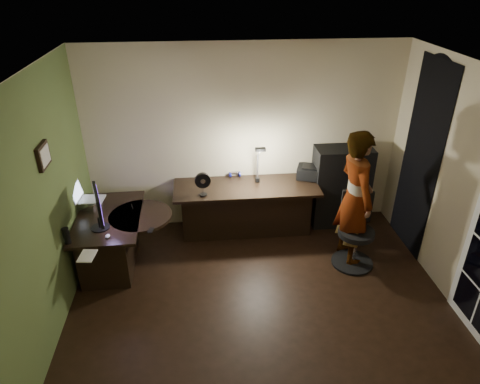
{
  "coord_description": "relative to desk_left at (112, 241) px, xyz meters",
  "views": [
    {
      "loc": [
        -0.62,
        -3.72,
        3.59
      ],
      "look_at": [
        -0.15,
        1.05,
        1.0
      ],
      "focal_mm": 32.0,
      "sensor_mm": 36.0,
      "label": 1
    }
  ],
  "objects": [
    {
      "name": "floor",
      "position": [
        1.83,
        -1.03,
        -0.38
      ],
      "size": [
        4.5,
        4.0,
        0.01
      ],
      "primitive_type": "cube",
      "color": "black",
      "rests_on": "ground"
    },
    {
      "name": "ceiling",
      "position": [
        1.83,
        -1.03,
        2.33
      ],
      "size": [
        4.5,
        4.0,
        0.01
      ],
      "primitive_type": "cube",
      "color": "silver",
      "rests_on": "floor"
    },
    {
      "name": "wall_back",
      "position": [
        1.83,
        0.98,
        0.98
      ],
      "size": [
        4.5,
        0.01,
        2.7
      ],
      "primitive_type": "cube",
      "color": "beige",
      "rests_on": "floor"
    },
    {
      "name": "wall_front",
      "position": [
        1.83,
        -3.03,
        0.98
      ],
      "size": [
        4.5,
        0.01,
        2.7
      ],
      "primitive_type": "cube",
      "color": "beige",
      "rests_on": "floor"
    },
    {
      "name": "wall_left",
      "position": [
        -0.43,
        -1.03,
        0.98
      ],
      "size": [
        0.01,
        4.0,
        2.7
      ],
      "primitive_type": "cube",
      "color": "beige",
      "rests_on": "floor"
    },
    {
      "name": "wall_right",
      "position": [
        4.08,
        -1.03,
        0.98
      ],
      "size": [
        0.01,
        4.0,
        2.7
      ],
      "primitive_type": "cube",
      "color": "beige",
      "rests_on": "floor"
    },
    {
      "name": "green_wall_overlay",
      "position": [
        -0.41,
        -1.03,
        0.98
      ],
      "size": [
        0.0,
        4.0,
        2.7
      ],
      "primitive_type": "cube",
      "color": "#536933",
      "rests_on": "floor"
    },
    {
      "name": "arched_doorway",
      "position": [
        4.07,
        0.12,
        0.93
      ],
      "size": [
        0.01,
        0.9,
        2.6
      ],
      "primitive_type": "cube",
      "color": "black",
      "rests_on": "floor"
    },
    {
      "name": "framed_picture",
      "position": [
        -0.39,
        -0.58,
        1.48
      ],
      "size": [
        0.04,
        0.3,
        0.25
      ],
      "primitive_type": "cube",
      "color": "black",
      "rests_on": "wall_left"
    },
    {
      "name": "desk_left",
      "position": [
        0.0,
        0.0,
        0.0
      ],
      "size": [
        0.82,
        1.31,
        0.75
      ],
      "primitive_type": "cube",
      "rotation": [
        0.0,
        0.0,
        0.02
      ],
      "color": "black",
      "rests_on": "floor"
    },
    {
      "name": "desk_right",
      "position": [
        1.83,
        0.6,
        0.01
      ],
      "size": [
        2.06,
        0.72,
        0.77
      ],
      "primitive_type": "cube",
      "rotation": [
        0.0,
        0.0,
        -0.0
      ],
      "color": "black",
      "rests_on": "floor"
    },
    {
      "name": "cabinet",
      "position": [
        3.26,
        0.75,
        0.24
      ],
      "size": [
        0.83,
        0.42,
        1.24
      ],
      "primitive_type": "cube",
      "rotation": [
        0.0,
        0.0,
        -0.01
      ],
      "color": "black",
      "rests_on": "floor"
    },
    {
      "name": "laptop_stand",
      "position": [
        -0.28,
        0.24,
        0.43
      ],
      "size": [
        0.32,
        0.3,
        0.11
      ],
      "primitive_type": "cube",
      "rotation": [
        0.0,
        0.0,
        -0.33
      ],
      "color": "silver",
      "rests_on": "desk_left"
    },
    {
      "name": "laptop",
      "position": [
        -0.24,
        0.24,
        0.61
      ],
      "size": [
        0.38,
        0.36,
        0.24
      ],
      "primitive_type": "cube",
      "rotation": [
        0.0,
        0.0,
        -0.09
      ],
      "color": "silver",
      "rests_on": "laptop_stand"
    },
    {
      "name": "monitor",
      "position": [
        -0.05,
        -0.26,
        0.56
      ],
      "size": [
        0.27,
        0.57,
        0.37
      ],
      "primitive_type": "cube",
      "rotation": [
        0.0,
        0.0,
        0.29
      ],
      "color": "black",
      "rests_on": "desk_left"
    },
    {
      "name": "mouse",
      "position": [
        0.07,
        -0.47,
        0.39
      ],
      "size": [
        0.07,
        0.09,
        0.03
      ],
      "primitive_type": "ellipsoid",
      "rotation": [
        0.0,
        0.0,
        -0.27
      ],
      "color": "silver",
      "rests_on": "desk_left"
    },
    {
      "name": "phone",
      "position": [
        0.56,
        -0.38,
        0.38
      ],
      "size": [
        0.08,
        0.13,
        0.01
      ],
      "primitive_type": "cube",
      "rotation": [
        0.0,
        0.0,
        -0.25
      ],
      "color": "black",
      "rests_on": "desk_left"
    },
    {
      "name": "pen",
      "position": [
        0.27,
        0.22,
        0.38
      ],
      "size": [
        0.05,
        0.13,
        0.01
      ],
      "primitive_type": "cube",
      "rotation": [
        0.0,
        0.0,
        0.29
      ],
      "color": "black",
      "rests_on": "desk_left"
    },
    {
      "name": "speaker",
      "position": [
        -0.36,
        -0.55,
        0.47
      ],
      "size": [
        0.09,
        0.09,
        0.2
      ],
      "primitive_type": "cylinder",
      "rotation": [
        0.0,
        0.0,
        0.14
      ],
      "color": "black",
      "rests_on": "desk_left"
    },
    {
      "name": "notepad",
      "position": [
        -0.08,
        -0.83,
        0.38
      ],
      "size": [
        0.19,
        0.25,
        0.01
      ],
      "primitive_type": "cube",
      "rotation": [
        0.0,
        0.0,
        -0.12
      ],
      "color": "silver",
      "rests_on": "desk_left"
    },
    {
      "name": "desk_fan",
      "position": [
        1.21,
        0.39,
        0.58
      ],
      "size": [
        0.22,
        0.13,
        0.33
      ],
      "primitive_type": "cube",
      "rotation": [
        0.0,
        0.0,
        0.08
      ],
      "color": "black",
      "rests_on": "desk_right"
    },
    {
      "name": "headphones",
      "position": [
        1.69,
        0.91,
        0.45
      ],
      "size": [
        0.19,
        0.09,
        0.08
      ],
      "primitive_type": "cube",
      "rotation": [
        0.0,
        0.0,
        0.11
      ],
      "color": "navy",
      "rests_on": "desk_right"
    },
    {
      "name": "printer",
      "position": [
        2.8,
        0.78,
        0.5
      ],
      "size": [
        0.48,
        0.43,
        0.18
      ],
      "primitive_type": "cube",
      "rotation": [
        0.0,
        0.0,
        -0.34
      ],
      "color": "black",
      "rests_on": "desk_right"
    },
    {
      "name": "desk_lamp",
      "position": [
        2.0,
        0.72,
        0.73
      ],
      "size": [
        0.25,
        0.33,
        0.65
      ],
      "primitive_type": "cube",
      "rotation": [
        0.0,
        0.0,
        -0.34
      ],
      "color": "black",
      "rests_on": "desk_right"
    },
    {
      "name": "office_chair",
      "position": [
        3.16,
        -0.3,
        0.12
      ],
      "size": [
        0.65,
        0.65,
        0.99
      ],
      "primitive_type": "cube",
      "rotation": [
        0.0,
        0.0,
        -0.19
      ],
      "color": "black",
      "rests_on": "floor"
    },
    {
      "name": "person",
      "position": [
        3.14,
        -0.14,
        0.54
      ],
      "size": [
        0.53,
        0.71,
        1.84
      ],
      "primitive_type": "imported",
      "rotation": [
        0.0,
        0.0,
        1.71
      ],
      "color": "#D8A88C",
      "rests_on": "floor"
    }
  ]
}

